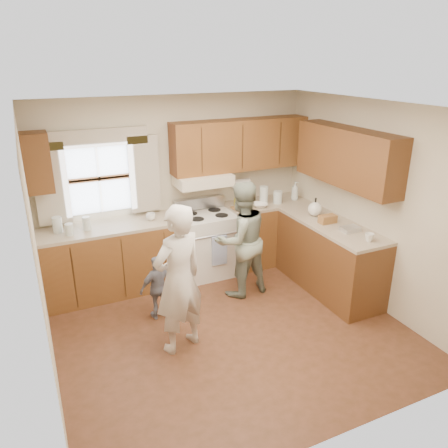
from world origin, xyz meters
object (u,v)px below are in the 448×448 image
stove (206,243)px  woman_right (241,240)px  woman_left (179,280)px  child (159,287)px

stove → woman_right: 0.80m
stove → woman_right: size_ratio=0.70×
woman_left → child: bearing=-105.7°
stove → child: stove is taller
woman_left → child: 0.78m
child → woman_right: bearing=177.5°
woman_left → stove: bearing=-140.5°
woman_left → woman_right: woman_left is taller
stove → woman_left: (-0.93, -1.50, 0.35)m
stove → woman_right: woman_right is taller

